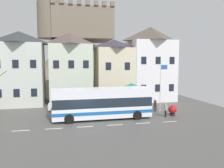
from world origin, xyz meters
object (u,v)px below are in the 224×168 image
at_px(townhouse_01, 20,68).
at_px(harbour_buoy, 173,110).
at_px(townhouse_03, 114,71).
at_px(townhouse_04, 150,64).
at_px(bus_shelter, 131,88).
at_px(flagpole, 161,84).
at_px(hilltop_castle, 81,59).
at_px(parked_car_00, 131,101).
at_px(pedestrian_01, 155,105).
at_px(transit_bus, 102,104).
at_px(townhouse_02, 70,68).
at_px(parked_car_02, 64,105).
at_px(public_bench, 123,104).
at_px(pedestrian_00, 166,109).

relative_size(townhouse_01, harbour_buoy, 8.70).
relative_size(townhouse_03, townhouse_04, 0.81).
xyz_separation_m(townhouse_01, bus_shelter, (14.96, -7.50, -2.44)).
bearing_deg(townhouse_04, flagpole, -103.18).
distance_m(hilltop_castle, parked_car_00, 26.76).
xyz_separation_m(pedestrian_01, harbour_buoy, (1.04, -2.75, -0.14)).
bearing_deg(transit_bus, townhouse_01, 131.43).
distance_m(hilltop_castle, harbour_buoy, 33.85).
height_order(townhouse_02, parked_car_02, townhouse_02).
bearing_deg(public_bench, harbour_buoy, -53.86).
bearing_deg(pedestrian_01, harbour_buoy, -69.26).
bearing_deg(transit_bus, pedestrian_00, -5.76).
height_order(townhouse_02, harbour_buoy, townhouse_02).
bearing_deg(hilltop_castle, bus_shelter, -81.58).
bearing_deg(townhouse_01, public_bench, -21.68).
bearing_deg(parked_car_02, flagpole, -15.45).
xyz_separation_m(hilltop_castle, bus_shelter, (4.15, -28.03, -4.08)).
bearing_deg(harbour_buoy, hilltop_castle, 103.79).
distance_m(bus_shelter, public_bench, 3.16).
bearing_deg(parked_car_02, pedestrian_01, -15.33).
height_order(parked_car_02, pedestrian_00, pedestrian_00).
height_order(townhouse_03, townhouse_04, townhouse_04).
bearing_deg(townhouse_04, hilltop_castle, 115.04).
xyz_separation_m(townhouse_03, bus_shelter, (0.81, -6.67, -1.95)).
relative_size(hilltop_castle, pedestrian_01, 22.22).
bearing_deg(townhouse_03, public_bench, -88.26).
relative_size(townhouse_04, parked_car_02, 2.90).
height_order(transit_bus, bus_shelter, bus_shelter).
bearing_deg(townhouse_01, townhouse_04, -0.47).
height_order(townhouse_03, parked_car_00, townhouse_03).
bearing_deg(townhouse_04, townhouse_01, 179.53).
xyz_separation_m(bus_shelter, flagpole, (3.40, -1.73, 0.58)).
distance_m(townhouse_01, townhouse_03, 14.18).
bearing_deg(townhouse_04, public_bench, -138.26).
bearing_deg(pedestrian_00, townhouse_03, 107.26).
relative_size(townhouse_02, transit_bus, 0.99).
height_order(transit_bus, harbour_buoy, transit_bus).
bearing_deg(townhouse_04, pedestrian_00, -103.27).
height_order(townhouse_04, hilltop_castle, hilltop_castle).
distance_m(parked_car_02, pedestrian_01, 11.96).
bearing_deg(townhouse_02, flagpole, -40.35).
xyz_separation_m(townhouse_01, transit_bus, (10.33, -11.46, -3.67)).
relative_size(townhouse_03, public_bench, 5.72).
relative_size(transit_bus, parked_car_00, 2.37).
bearing_deg(townhouse_01, townhouse_02, 0.84).
relative_size(pedestrian_00, harbour_buoy, 1.34).
xyz_separation_m(public_bench, harbour_buoy, (4.44, -6.08, 0.22)).
height_order(townhouse_03, pedestrian_00, townhouse_03).
bearing_deg(bus_shelter, pedestrian_00, -59.74).
bearing_deg(bus_shelter, hilltop_castle, 98.42).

